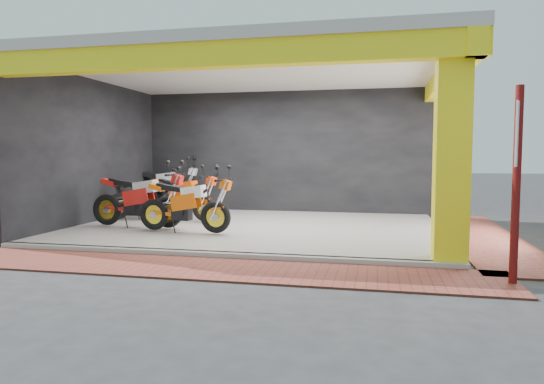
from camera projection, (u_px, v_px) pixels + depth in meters
The scene contains 18 objects.
ground at pixel (231, 246), 9.02m from camera, with size 80.00×80.00×0.00m, color #2D2D30.
showroom_floor at pixel (257, 228), 10.96m from camera, with size 8.00×6.00×0.10m, color beige.
showroom_ceiling at pixel (256, 69), 10.69m from camera, with size 8.40×6.40×0.20m, color beige.
back_wall at pixel (283, 153), 13.86m from camera, with size 8.20×0.20×3.50m, color black.
left_wall at pixel (92, 153), 11.70m from camera, with size 0.20×6.20×3.50m, color black.
corner_column at pixel (452, 152), 7.36m from camera, with size 0.50×0.50×3.50m, color #FFF115.
header_beam_front at pixel (211, 55), 7.79m from camera, with size 8.40×0.30×0.40m, color #FFF115.
header_beam_right at pixel (447, 76), 9.87m from camera, with size 0.30×6.40×0.40m, color #FFF115.
floor_kerb at pixel (213, 255), 8.02m from camera, with size 8.00×0.20×0.10m, color beige.
paver_front at pixel (195, 268), 7.26m from camera, with size 9.00×1.40×0.03m, color brown.
paver_right at pixel (483, 237), 9.95m from camera, with size 1.40×7.00×0.03m, color brown.
signpost at pixel (517, 177), 6.22m from camera, with size 0.16×0.34×2.59m.
moto_hero at pixel (215, 201), 9.74m from camera, with size 2.18×0.81×1.33m, color #EC5C09, non-canonical shape.
moto_row_a at pixel (168, 196), 10.45m from camera, with size 2.34×0.86×1.43m, color red, non-canonical shape.
moto_row_b at pixel (173, 194), 12.06m from camera, with size 2.07×0.77×1.26m, color black, non-canonical shape.
moto_row_c at pixel (204, 195), 11.50m from camera, with size 2.16×0.80×1.32m, color red, non-canonical shape.
moto_row_d at pixel (169, 193), 13.00m from camera, with size 1.94×0.72×1.18m, color black, non-canonical shape.
moto_row_e at pixel (185, 185), 14.02m from camera, with size 2.44×0.90×1.49m, color #B1B3B9, non-canonical shape.
Camera 1 is at (2.64, -8.55, 1.70)m, focal length 32.00 mm.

